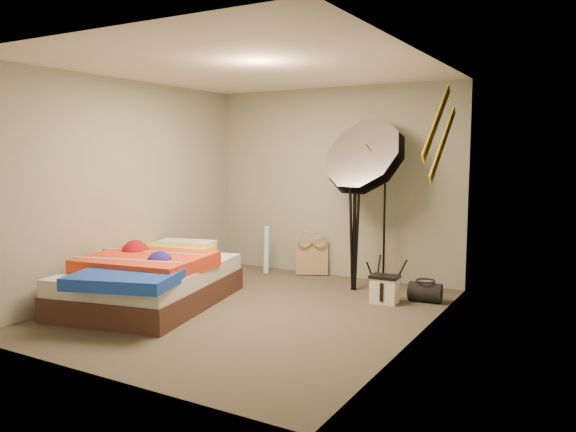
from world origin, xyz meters
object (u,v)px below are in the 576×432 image
Objects in this scene: tote_bag at (312,258)px; wrapping_roll at (266,250)px; camera_case at (385,290)px; bed at (151,278)px; duffel_bag at (425,292)px; photo_umbrella at (367,160)px; camera_tripod at (354,226)px.

wrapping_roll is (-0.58, -0.25, 0.11)m from tote_bag.
camera_case is 0.12× the size of bed.
tote_bag is at bearing 155.33° from duffel_bag.
camera_case is 2.57m from bed.
duffel_bag is at bearing -9.34° from wrapping_roll.
photo_umbrella is (1.73, 1.92, 1.28)m from bed.
camera_tripod is at bearing -103.24° from photo_umbrella.
tote_bag is 2.37m from bed.
tote_bag is 1.52× the size of camera_case.
wrapping_roll is 2.06m from camera_case.
duffel_bag is at bearing 33.78° from camera_case.
tote_bag is 0.20× the size of photo_umbrella.
tote_bag is at bearing 147.81° from camera_tripod.
tote_bag is 0.64m from wrapping_roll.
bed reaches higher than camera_case.
tote_bag is 1.64m from camera_case.
camera_case is (1.37, -0.90, -0.07)m from tote_bag.
wrapping_roll is at bearing 158.69° from camera_case.
tote_bag is at bearing 143.92° from camera_case.
bed is (-0.26, -1.97, -0.04)m from wrapping_roll.
bed is at bearing -131.96° from photo_umbrella.
bed is 1.05× the size of photo_umbrella.
wrapping_roll is 1.99m from bed.
tote_bag is at bearing 161.69° from photo_umbrella.
photo_umbrella reaches higher than duffel_bag.
camera_tripod reaches higher than bed.
camera_case is 0.47m from duffel_bag.
duffel_bag is 3.03m from bed.
camera_case is at bearing -18.68° from wrapping_roll.
duffel_bag is (0.37, 0.28, -0.03)m from camera_case.
tote_bag is 1.64m from photo_umbrella.
camera_tripod is at bearing 168.86° from duffel_bag.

